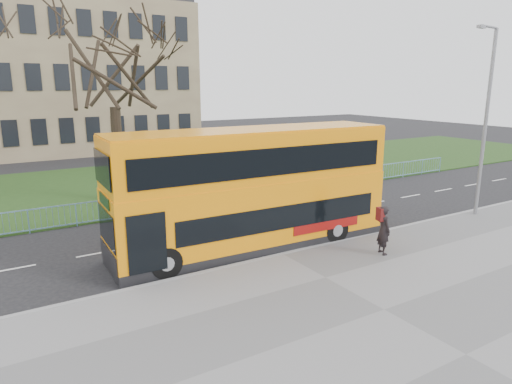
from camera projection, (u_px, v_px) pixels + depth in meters
ground at (261, 245)px, 18.82m from camera, size 120.00×120.00×0.00m
pavement at (384, 311)px, 13.20m from camera, size 80.00×10.50×0.12m
kerb at (282, 255)px, 17.52m from camera, size 80.00×0.20×0.14m
grass_verge at (149, 182)px, 30.69m from camera, size 80.00×15.40×0.08m
guard_railing at (195, 198)px, 24.18m from camera, size 40.00×0.12×1.10m
bare_tree at (114, 88)px, 24.16m from camera, size 8.64×8.64×12.34m
civic_building at (24, 78)px, 43.75m from camera, size 30.00×15.00×14.00m
yellow_bus at (253, 186)px, 17.95m from camera, size 11.39×3.09×4.74m
pedestrian at (384, 230)px, 17.32m from camera, size 0.61×0.78×1.88m
street_lamp at (485, 116)px, 21.65m from camera, size 1.88×0.47×8.89m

